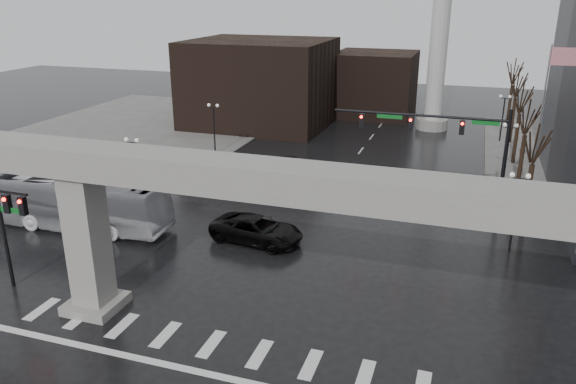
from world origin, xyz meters
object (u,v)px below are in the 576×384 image
object	(u,v)px
far_car	(285,167)
pickup_truck	(257,230)
signal_mast_arm	(449,137)
city_bus	(75,202)

from	to	relation	value
far_car	pickup_truck	bearing A→B (deg)	-86.95
signal_mast_arm	pickup_truck	size ratio (longest dim) A/B	1.99
city_bus	far_car	world-z (taller)	city_bus
pickup_truck	far_car	world-z (taller)	pickup_truck
pickup_truck	far_car	size ratio (longest dim) A/B	1.31
pickup_truck	city_bus	size ratio (longest dim) A/B	0.45
pickup_truck	signal_mast_arm	bearing A→B (deg)	-44.83
pickup_truck	city_bus	world-z (taller)	city_bus
pickup_truck	far_car	bearing A→B (deg)	18.28
pickup_truck	far_car	distance (m)	14.01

